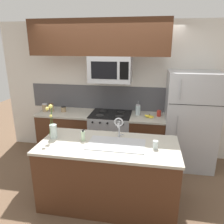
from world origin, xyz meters
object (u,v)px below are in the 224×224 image
Objects in this scene: sink_faucet at (119,125)px; flower_vase at (53,129)px; banana_bunch at (149,116)px; storage_jar_medium at (51,107)px; french_press at (138,110)px; storage_jar_tall at (45,108)px; stove_range at (111,136)px; storage_jar_short at (63,109)px; refrigerator at (190,120)px; dish_soap_bottle at (83,136)px; drinking_glass at (155,145)px; coffee_tin at (159,113)px; microwave at (110,69)px.

sink_faucet is 0.93m from flower_vase.
banana_bunch is 0.39× the size of flower_vase.
flower_vase reaches higher than storage_jar_medium.
storage_jar_tall is at bearing -176.88° from french_press.
stove_range is 8.80× the size of storage_jar_short.
refrigerator is 2.39m from flower_vase.
flower_vase is at bearing -116.63° from stove_range.
storage_jar_tall is 0.37m from storage_jar_short.
french_press is 1.62× the size of dish_soap_bottle.
drinking_glass is at bearing -115.82° from refrigerator.
drinking_glass is (-0.08, -1.33, -0.00)m from coffee_tin.
sink_faucet is at bearing -100.29° from french_press.
storage_jar_short is 1.45m from french_press.
banana_bunch is at bearing -0.64° from storage_jar_tall.
french_press is 1.68m from flower_vase.
banana_bunch is 1.73× the size of coffee_tin.
storage_jar_short is at bearing 177.84° from banana_bunch.
sink_faucet reaches higher than stove_range.
stove_range is 0.75m from french_press.
banana_bunch is (0.72, -0.04, -0.83)m from microwave.
stove_range is 1.07m from storage_jar_short.
drinking_glass is (0.09, -1.22, 0.03)m from banana_bunch.
stove_range is 4.90× the size of banana_bunch.
drinking_glass is at bearing -76.99° from french_press.
storage_jar_tall is at bearing -177.68° from coffee_tin.
storage_jar_tall reaches higher than coffee_tin.
flower_vase reaches higher than banana_bunch.
microwave is 4.77× the size of storage_jar_tall.
refrigerator is (1.44, 0.02, 0.41)m from stove_range.
drinking_glass is 1.42m from flower_vase.
flower_vase is at bearing -140.04° from coffee_tin.
microwave reaches higher than drinking_glass.
flower_vase is at bearing -74.24° from storage_jar_short.
stove_range is at bearing 122.50° from drinking_glass.
drinking_glass is at bearing -4.08° from dish_soap_bottle.
coffee_tin reaches higher than drinking_glass.
refrigerator reaches higher than flower_vase.
coffee_tin is at bearing 39.96° from flower_vase.
storage_jar_tall is at bearing -179.21° from microwave.
dish_soap_bottle is at bearing -142.60° from refrigerator.
drinking_glass reaches higher than banana_bunch.
storage_jar_tall reaches higher than stove_range.
stove_range is 1.03m from coffee_tin.
microwave is 0.43× the size of refrigerator.
storage_jar_short is 0.35× the size of sink_faucet.
stove_range is 1.60m from drinking_glass.
storage_jar_tall is (-2.75, -0.06, 0.12)m from refrigerator.
refrigerator is at bearing -3.13° from coffee_tin.
drinking_glass is (0.81, -1.28, 0.50)m from stove_range.
flower_vase is (0.71, -1.16, 0.05)m from storage_jar_tall.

